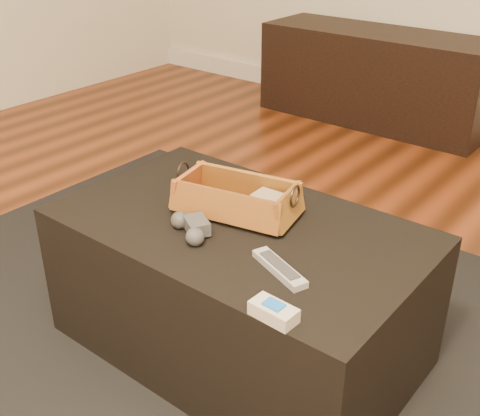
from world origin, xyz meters
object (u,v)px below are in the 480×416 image
Objects in this scene: cream_gadget at (274,312)px; wicker_basket at (237,200)px; media_cabinet at (375,77)px; tv_remote at (229,207)px; silver_remote at (279,268)px; ottoman at (239,287)px; game_controller at (191,227)px.

wicker_basket is at bearing 138.21° from cream_gadget.
wicker_basket is at bearing -73.30° from media_cabinet.
media_cabinet is 2.18m from tv_remote.
tv_remote is at bearing 140.81° from cream_gadget.
tv_remote is 0.03m from wicker_basket.
wicker_basket is 2.04× the size of silver_remote.
media_cabinet reaches higher than cream_gadget.
wicker_basket reaches higher than tv_remote.
cream_gadget reaches higher than silver_remote.
ottoman is 0.47m from cream_gadget.
cream_gadget is at bearing -58.72° from silver_remote.
media_cabinet is at bearing 106.70° from wicker_basket.
game_controller reaches higher than tv_remote.
cream_gadget is (0.37, -0.30, -0.00)m from tv_remote.
ottoman is 5.52× the size of silver_remote.
ottoman is at bearing 138.73° from cream_gadget.
ottoman is at bearing -42.46° from tv_remote.
ottoman is 6.54× the size of game_controller.
media_cabinet is 2.17m from wicker_basket.
cream_gadget reaches higher than tv_remote.
tv_remote reaches higher than ottoman.
wicker_basket is (0.01, 0.02, 0.02)m from tv_remote.
media_cabinet is 2.32m from game_controller.
cream_gadget is at bearing -21.63° from game_controller.
media_cabinet reaches higher than game_controller.
wicker_basket reaches higher than silver_remote.
game_controller is at bearing -95.11° from wicker_basket.
tv_remote is at bearing -131.28° from wicker_basket.
media_cabinet is 7.39× the size of silver_remote.
tv_remote is 0.99× the size of silver_remote.
tv_remote reaches higher than silver_remote.
media_cabinet reaches higher than tv_remote.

